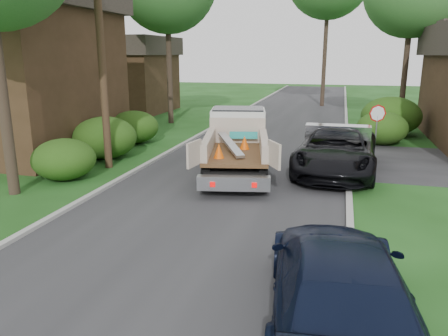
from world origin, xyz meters
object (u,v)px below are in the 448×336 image
house_left_far (123,73)px  black_pickup (336,150)px  house_left_near (0,60)px  flatbed_truck (237,138)px  navy_suv (339,283)px  utility_pole (100,38)px  stop_sign (377,121)px

house_left_far → black_pickup: size_ratio=1.18×
house_left_near → black_pickup: bearing=-1.3°
flatbed_truck → navy_suv: 10.74m
utility_pole → house_left_far: size_ratio=1.32×
house_left_near → house_left_far: 15.12m
stop_sign → flatbed_truck: size_ratio=0.37×
house_left_near → house_left_far: (-1.50, 15.00, -1.23)m
utility_pole → flatbed_truck: 6.58m
house_left_near → navy_suv: (15.80, -10.86, -3.45)m
utility_pole → flatbed_truck: utility_pole is taller
stop_sign → navy_suv: stop_sign is taller
utility_pole → house_left_near: utility_pole is taller
house_left_far → flatbed_truck: bearing=-50.3°
stop_sign → utility_pole: utility_pole is taller
house_left_near → stop_sign: bearing=6.6°
stop_sign → house_left_far: (-18.70, 13.00, 1.27)m
stop_sign → house_left_far: house_left_far is taller
utility_pole → navy_suv: (9.28, -8.84, -4.35)m
flatbed_truck → black_pickup: flatbed_truck is taller
house_left_far → navy_suv: size_ratio=1.33×
utility_pole → flatbed_truck: bearing=11.8°
utility_pole → black_pickup: size_ratio=1.56×
black_pickup → flatbed_truck: bearing=-168.4°
house_left_far → utility_pole: bearing=-64.8°
stop_sign → black_pickup: stop_sign is taller
flatbed_truck → black_pickup: 3.95m
house_left_far → black_pickup: house_left_far is taller
stop_sign → house_left_near: bearing=-173.4°
navy_suv → stop_sign: bearing=-102.2°
flatbed_truck → utility_pole: bearing=-179.8°
house_left_far → house_left_near: bearing=-84.3°
house_left_far → navy_suv: house_left_far is taller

